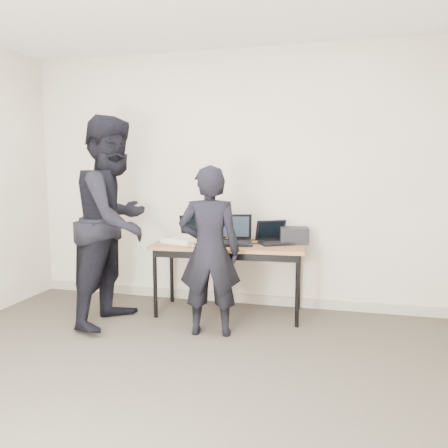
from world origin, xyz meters
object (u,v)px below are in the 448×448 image
(laptop_right, at_px, (274,238))
(leather_satchel, at_px, (217,228))
(equipment_box, at_px, (294,235))
(laptop_center, at_px, (233,237))
(desk, at_px, (229,250))
(person_observer, at_px, (115,221))
(laptop_beige, at_px, (185,237))
(person_typist, at_px, (210,251))

(laptop_right, relative_size, leather_satchel, 1.10)
(equipment_box, bearing_deg, leather_satchel, 177.48)
(laptop_center, distance_m, equipment_box, 0.61)
(desk, xyz_separation_m, person_observer, (-0.99, -0.48, 0.31))
(laptop_right, distance_m, equipment_box, 0.21)
(laptop_right, xyz_separation_m, person_observer, (-1.43, -0.60, 0.20))
(laptop_right, distance_m, person_observer, 1.56)
(person_observer, bearing_deg, leather_satchel, -44.46)
(laptop_right, distance_m, leather_satchel, 0.63)
(equipment_box, bearing_deg, desk, -163.04)
(laptop_beige, distance_m, equipment_box, 1.11)
(desk, height_order, laptop_center, laptop_center)
(leather_satchel, xyz_separation_m, person_observer, (-0.81, -0.70, 0.13))
(laptop_right, height_order, equipment_box, laptop_right)
(laptop_beige, bearing_deg, desk, 19.27)
(leather_satchel, distance_m, person_observer, 1.08)
(equipment_box, height_order, person_typist, person_typist)
(laptop_center, height_order, person_typist, person_typist)
(desk, distance_m, leather_satchel, 0.35)
(laptop_right, xyz_separation_m, person_typist, (-0.47, -0.70, -0.02))
(laptop_beige, relative_size, equipment_box, 1.57)
(laptop_beige, distance_m, person_observer, 0.74)
(laptop_right, bearing_deg, leather_satchel, 142.19)
(laptop_right, height_order, person_observer, person_observer)
(laptop_beige, xyz_separation_m, equipment_box, (1.09, 0.20, 0.02))
(laptop_beige, height_order, leather_satchel, laptop_beige)
(person_typist, bearing_deg, laptop_right, -134.37)
(leather_satchel, bearing_deg, laptop_center, -36.78)
(desk, relative_size, equipment_box, 5.56)
(equipment_box, bearing_deg, person_typist, -131.30)
(person_observer, bearing_deg, laptop_right, -62.40)
(laptop_center, distance_m, person_observer, 1.16)
(desk, bearing_deg, laptop_right, 13.42)
(leather_satchel, distance_m, equipment_box, 0.81)
(laptop_beige, bearing_deg, equipment_box, 28.88)
(laptop_right, bearing_deg, person_typist, -152.66)
(laptop_center, xyz_separation_m, laptop_right, (0.39, 0.10, -0.01))
(laptop_right, xyz_separation_m, leather_satchel, (-0.61, 0.10, 0.08))
(desk, bearing_deg, leather_satchel, 125.41)
(desk, xyz_separation_m, equipment_box, (0.63, 0.19, 0.14))
(desk, relative_size, laptop_right, 3.70)
(leather_satchel, bearing_deg, equipment_box, 3.14)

